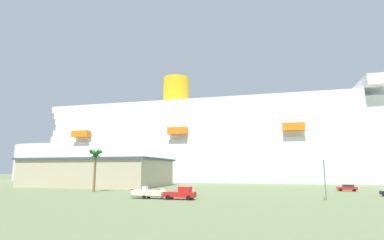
{
  "coord_description": "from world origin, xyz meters",
  "views": [
    {
      "loc": [
        21.18,
        -62.04,
        5.13
      ],
      "look_at": [
        -5.75,
        28.37,
        20.5
      ],
      "focal_mm": 28.55,
      "sensor_mm": 36.0,
      "label": 1
    }
  ],
  "objects": [
    {
      "name": "small_boat_on_trailer",
      "position": [
        -1.76,
        -10.48,
        0.96
      ],
      "size": [
        8.2,
        2.13,
        2.15
      ],
      "color": "#595960",
      "rests_on": "ground_plane"
    },
    {
      "name": "pickup_truck",
      "position": [
        3.81,
        -10.5,
        1.04
      ],
      "size": [
        5.6,
        2.29,
        2.2
      ],
      "color": "red",
      "rests_on": "ground_plane"
    },
    {
      "name": "terminal_building",
      "position": [
        -35.48,
        24.24,
        4.32
      ],
      "size": [
        43.17,
        28.28,
        8.59
      ],
      "color": "#B7A88C",
      "rests_on": "ground_plane"
    },
    {
      "name": "palm_tree",
      "position": [
        -21.56,
        1.13,
        7.84
      ],
      "size": [
        3.44,
        3.42,
        9.9
      ],
      "color": "brown",
      "rests_on": "ground_plane"
    },
    {
      "name": "cruise_ship",
      "position": [
        2.74,
        73.61,
        14.85
      ],
      "size": [
        233.29,
        42.87,
        54.94
      ],
      "color": "white",
      "rests_on": "ground_plane"
    },
    {
      "name": "parked_car_red_hatchback",
      "position": [
        35.64,
        20.74,
        0.83
      ],
      "size": [
        4.51,
        2.12,
        1.58
      ],
      "color": "red",
      "rests_on": "ground_plane"
    },
    {
      "name": "ground_plane",
      "position": [
        0.0,
        30.0,
        0.0
      ],
      "size": [
        600.0,
        600.0,
        0.0
      ],
      "primitive_type": "plane",
      "color": "#66754C"
    },
    {
      "name": "street_lamp",
      "position": [
        27.87,
        -4.34,
        4.71
      ],
      "size": [
        0.56,
        0.56,
        7.11
      ],
      "color": "slate",
      "rests_on": "ground_plane"
    }
  ]
}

